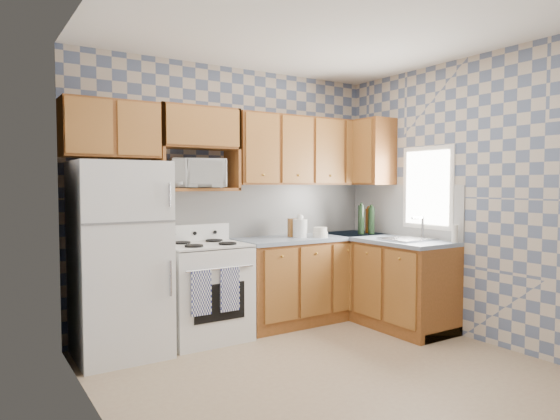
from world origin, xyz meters
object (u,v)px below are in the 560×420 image
object	(u,v)px
refrigerator	(120,259)
microwave	(197,173)
electric_kettle	(300,228)
stove_body	(205,292)

from	to	relation	value
refrigerator	microwave	xyz separation A→B (m)	(0.79, 0.15, 0.75)
microwave	electric_kettle	xyz separation A→B (m)	(1.09, -0.17, -0.57)
stove_body	microwave	xyz separation A→B (m)	(-0.01, 0.12, 1.14)
refrigerator	stove_body	size ratio (longest dim) A/B	1.87
stove_body	electric_kettle	xyz separation A→B (m)	(1.08, -0.05, 0.57)
refrigerator	stove_body	world-z (taller)	refrigerator
refrigerator	stove_body	bearing A→B (deg)	1.78
refrigerator	microwave	distance (m)	1.10
microwave	stove_body	bearing A→B (deg)	-70.31
refrigerator	microwave	size ratio (longest dim) A/B	3.31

